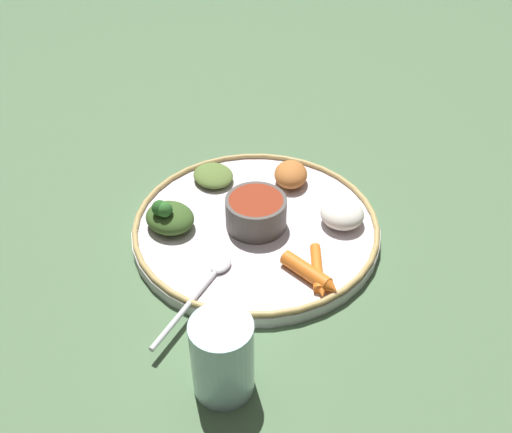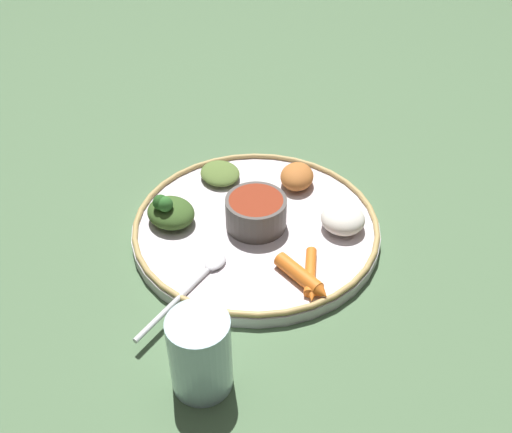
{
  "view_description": "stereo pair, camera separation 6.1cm",
  "coord_description": "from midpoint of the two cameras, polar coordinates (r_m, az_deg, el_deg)",
  "views": [
    {
      "loc": [
        -0.41,
        -0.49,
        0.56
      ],
      "look_at": [
        0.0,
        0.0,
        0.03
      ],
      "focal_mm": 41.84,
      "sensor_mm": 36.0,
      "label": 1
    },
    {
      "loc": [
        -0.37,
        -0.53,
        0.56
      ],
      "look_at": [
        0.0,
        0.0,
        0.03
      ],
      "focal_mm": 41.84,
      "sensor_mm": 36.0,
      "label": 2
    }
  ],
  "objects": [
    {
      "name": "ground_plane",
      "position": [
        0.86,
        -2.03,
        -1.7
      ],
      "size": [
        2.4,
        2.4,
        0.0
      ],
      "primitive_type": "plane",
      "color": "#4C6B47"
    },
    {
      "name": "platter",
      "position": [
        0.85,
        -2.04,
        -1.27
      ],
      "size": [
        0.35,
        0.35,
        0.02
      ],
      "primitive_type": "cylinder",
      "color": "silver",
      "rests_on": "ground_plane"
    },
    {
      "name": "platter_rim",
      "position": [
        0.84,
        -2.06,
        -0.69
      ],
      "size": [
        0.35,
        0.35,
        0.01
      ],
      "primitive_type": "torus",
      "color": "tan",
      "rests_on": "platter"
    },
    {
      "name": "center_bowl",
      "position": [
        0.83,
        -2.09,
        0.43
      ],
      "size": [
        0.09,
        0.09,
        0.04
      ],
      "color": "#4C4742",
      "rests_on": "platter"
    },
    {
      "name": "spoon",
      "position": [
        0.76,
        -7.25,
        -6.59
      ],
      "size": [
        0.17,
        0.08,
        0.01
      ],
      "color": "silver",
      "rests_on": "platter"
    },
    {
      "name": "greens_pile",
      "position": [
        0.84,
        -10.37,
        -0.08
      ],
      "size": [
        0.08,
        0.08,
        0.05
      ],
      "color": "#385623",
      "rests_on": "platter"
    },
    {
      "name": "carrot_near_spoon",
      "position": [
        0.76,
        2.87,
        -5.5
      ],
      "size": [
        0.03,
        0.09,
        0.02
      ],
      "color": "orange",
      "rests_on": "platter"
    },
    {
      "name": "carrot_outer",
      "position": [
        0.77,
        3.89,
        -5.13
      ],
      "size": [
        0.07,
        0.08,
        0.01
      ],
      "color": "orange",
      "rests_on": "platter"
    },
    {
      "name": "mound_chickpea",
      "position": [
        0.91,
        1.45,
        4.0
      ],
      "size": [
        0.08,
        0.08,
        0.03
      ],
      "primitive_type": "ellipsoid",
      "rotation": [
        0.0,
        0.0,
        0.78
      ],
      "color": "#B2662D",
      "rests_on": "platter"
    },
    {
      "name": "mound_collards",
      "position": [
        0.93,
        -5.99,
        3.87
      ],
      "size": [
        0.07,
        0.08,
        0.02
      ],
      "primitive_type": "ellipsoid",
      "rotation": [
        0.0,
        0.0,
        1.42
      ],
      "color": "#567033",
      "rests_on": "platter"
    },
    {
      "name": "mound_rice_white",
      "position": [
        0.84,
        6.21,
        0.2
      ],
      "size": [
        0.08,
        0.08,
        0.03
      ],
      "primitive_type": "ellipsoid",
      "rotation": [
        0.0,
        0.0,
        5.81
      ],
      "color": "silver",
      "rests_on": "platter"
    },
    {
      "name": "drinking_glass",
      "position": [
        0.65,
        -5.94,
        -13.64
      ],
      "size": [
        0.07,
        0.07,
        0.1
      ],
      "color": "silver",
      "rests_on": "ground_plane"
    }
  ]
}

